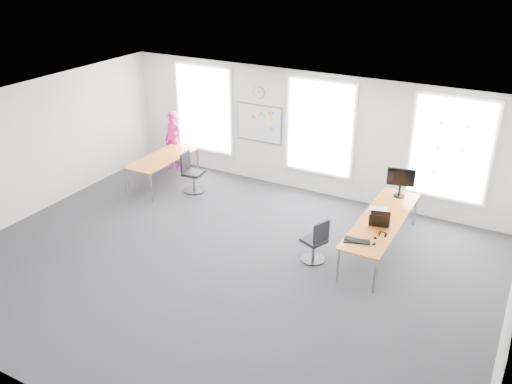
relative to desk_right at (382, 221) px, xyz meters
The scene contains 22 objects.
floor 3.27m from the desk_right, 141.52° to the right, with size 10.00×10.00×0.00m, color #26262B.
ceiling 3.94m from the desk_right, 141.52° to the right, with size 10.00×10.00×0.00m, color white.
wall_back 3.31m from the desk_right, 141.15° to the left, with size 10.00×10.00×0.00m, color silver.
wall_front 6.54m from the desk_right, 112.66° to the right, with size 10.00×10.00×0.00m, color silver.
wall_left 7.80m from the desk_right, 165.16° to the right, with size 10.00×10.00×0.00m, color silver.
window_left 5.93m from the desk_right, 160.17° to the left, with size 1.60×0.06×2.20m, color silver.
window_mid 3.13m from the desk_right, 137.96° to the left, with size 1.60×0.06×2.20m, color silver.
window_right 2.37m from the desk_right, 68.02° to the left, with size 1.60×0.06×2.20m, color silver.
desk_right is the anchor object (origin of this frame).
desk_left 5.87m from the desk_right, behind, with size 0.84×2.09×0.76m.
chair_right 1.42m from the desk_right, 135.24° to the right, with size 0.54×0.54×0.92m.
chair_left 5.04m from the desk_right, behind, with size 0.54×0.54×1.01m.
person 6.41m from the desk_right, 166.24° to the left, with size 0.60×0.39×1.63m, color #BE1A80.
whiteboard 4.42m from the desk_right, 152.74° to the left, with size 1.20×0.03×0.90m, color white.
wall_clock 4.64m from the desk_right, 152.74° to the left, with size 0.30×0.30×0.04m, color gray.
keyboard 1.11m from the desk_right, 97.50° to the right, with size 0.48×0.17×0.02m, color black.
mouse 1.07m from the desk_right, 81.06° to the right, with size 0.07×0.11×0.04m, color black.
lens_cap 0.83m from the desk_right, 81.80° to the right, with size 0.07×0.07×0.01m, color black.
headphones 0.71m from the desk_right, 73.32° to the right, with size 0.16×0.08×0.09m.
laptop_sleeve 0.42m from the desk_right, 83.42° to the right, with size 0.39×0.29×0.31m.
paper_stack 0.22m from the desk_right, 129.44° to the left, with size 0.33×0.25×0.11m, color #F5E6C3.
monitor 1.25m from the desk_right, 89.45° to the left, with size 0.58×0.24×0.65m.
Camera 1 is at (4.86, -7.53, 5.76)m, focal length 38.00 mm.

